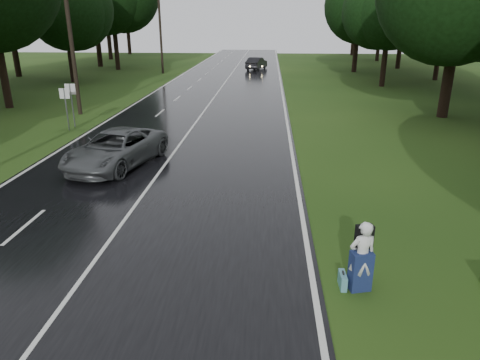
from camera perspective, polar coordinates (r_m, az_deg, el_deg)
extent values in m
plane|color=#2A4715|center=(12.56, -18.59, -10.36)|extent=(160.00, 160.00, 0.00)
cube|color=black|center=(30.90, -4.93, 8.62)|extent=(12.00, 140.00, 0.04)
cube|color=silver|center=(30.90, -4.93, 8.67)|extent=(0.12, 140.00, 0.01)
imported|color=#4A4E4F|center=(20.06, -15.91, 3.95)|extent=(3.92, 6.11, 1.57)
imported|color=black|center=(59.60, 2.18, 15.00)|extent=(2.83, 4.99, 1.56)
imported|color=silver|center=(10.88, 15.65, -9.58)|extent=(0.74, 0.58, 1.80)
cube|color=navy|center=(11.07, 15.45, -11.36)|extent=(0.57, 0.45, 1.01)
cube|color=black|center=(10.93, 15.92, -7.10)|extent=(0.45, 0.31, 0.58)
cube|color=teal|center=(11.22, 13.25, -12.62)|extent=(0.16, 0.51, 0.36)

